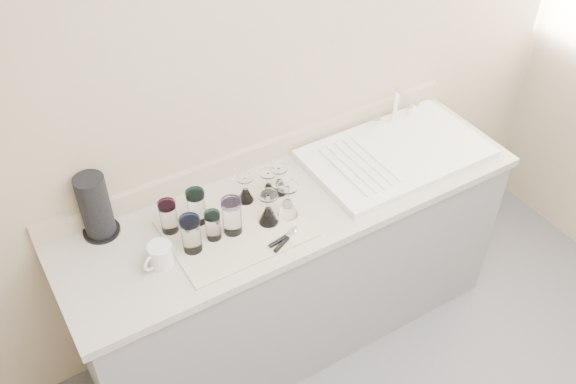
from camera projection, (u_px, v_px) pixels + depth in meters
room_envelope at (557, 282)px, 1.54m from camera, size 3.54×3.50×2.52m
counter_unit at (293, 268)px, 3.04m from camera, size 2.06×0.62×0.90m
sink_unit at (396, 153)px, 2.95m from camera, size 0.82×0.50×0.22m
dish_towel at (236, 229)px, 2.60m from camera, size 0.55×0.42×0.01m
tumbler_teal at (168, 216)px, 2.54m from camera, size 0.07×0.07×0.14m
tumbler_cyan at (196, 207)px, 2.58m from camera, size 0.08×0.08×0.16m
tumbler_magenta at (191, 234)px, 2.46m from camera, size 0.08×0.08×0.16m
tumbler_blue at (213, 225)px, 2.52m from camera, size 0.06×0.06×0.13m
tumbler_lavender at (232, 216)px, 2.53m from camera, size 0.08×0.08×0.16m
goblet_back_left at (245, 193)px, 2.70m from camera, size 0.07×0.07×0.12m
goblet_back_right at (268, 188)px, 2.72m from camera, size 0.07×0.07×0.13m
goblet_front_left at (268, 213)px, 2.59m from camera, size 0.08×0.08×0.15m
goblet_front_right at (288, 205)px, 2.62m from camera, size 0.09×0.09×0.16m
goblet_extra at (279, 184)px, 2.73m from camera, size 0.07×0.07×0.13m
can_opener at (284, 239)px, 2.54m from camera, size 0.14×0.08×0.02m
white_mug at (160, 256)px, 2.43m from camera, size 0.14×0.12×0.10m
paper_towel_roll at (95, 207)px, 2.50m from camera, size 0.15×0.15×0.28m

